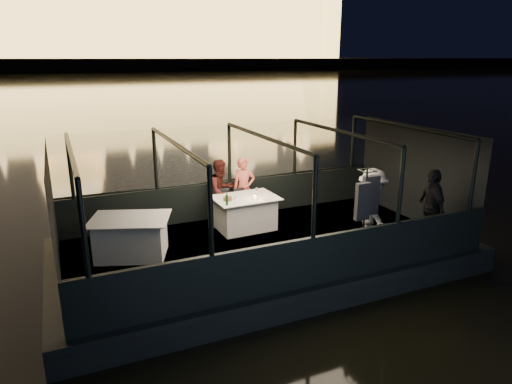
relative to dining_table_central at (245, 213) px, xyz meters
name	(u,v)px	position (x,y,z in m)	size (l,w,h in m)	color
river_water	(74,83)	(0.01, 79.00, -0.89)	(500.00, 500.00, 0.00)	black
boat_hull	(263,265)	(0.01, -1.00, -0.89)	(8.60, 4.40, 1.00)	black
boat_deck	(264,245)	(0.01, -1.00, -0.41)	(8.00, 4.00, 0.04)	black
gunwale_port	(230,198)	(0.01, 1.00, 0.06)	(8.00, 0.08, 0.90)	black
gunwale_starboard	(312,261)	(0.01, -3.00, 0.06)	(8.00, 0.08, 0.90)	black
cabin_glass_port	(229,153)	(0.01, 1.00, 1.21)	(8.00, 0.02, 1.40)	#99B2B2
cabin_glass_starboard	(315,198)	(0.01, -3.00, 1.21)	(8.00, 0.02, 1.40)	#99B2B2
cabin_roof_glass	(264,137)	(0.01, -1.00, 1.91)	(8.00, 4.00, 0.02)	#99B2B2
end_wall_fore	(53,219)	(-3.99, -1.00, 0.76)	(0.02, 4.00, 2.30)	black
end_wall_aft	(415,173)	(4.01, -1.00, 0.76)	(0.02, 4.00, 2.30)	black
canopy_ribs	(264,192)	(0.01, -1.00, 0.76)	(8.00, 4.00, 2.30)	black
embankment	(58,66)	(0.01, 209.00, 0.11)	(400.00, 140.00, 6.00)	#423D33
dining_table_central	(245,213)	(0.00, 0.00, 0.00)	(1.45, 1.05, 0.77)	white
dining_table_aft	(131,238)	(-2.66, -0.49, 0.00)	(1.51, 1.10, 0.80)	silver
chair_port_left	(224,207)	(-0.35, 0.45, 0.06)	(0.39, 0.39, 0.83)	black
chair_port_right	(243,204)	(0.12, 0.45, 0.06)	(0.37, 0.37, 0.80)	black
coat_stand	(364,216)	(1.45, -2.47, 0.51)	(0.51, 0.41, 1.85)	black
person_woman_coral	(244,189)	(0.26, 0.72, 0.36)	(0.55, 0.36, 1.51)	#DC6350
person_man_maroon	(221,191)	(-0.32, 0.72, 0.36)	(0.73, 0.57, 1.53)	#3A1310
passenger_stripe	(372,208)	(1.97, -2.03, 0.47)	(1.09, 0.62, 1.69)	silver
passenger_dark	(431,206)	(3.19, -2.42, 0.47)	(0.97, 0.41, 1.65)	black
wine_bottle	(227,199)	(-0.58, -0.38, 0.53)	(0.06, 0.06, 0.28)	#153914
bread_basket	(228,199)	(-0.45, -0.07, 0.42)	(0.20, 0.20, 0.08)	brown
amber_candle	(255,197)	(0.16, -0.20, 0.42)	(0.05, 0.05, 0.07)	yellow
plate_near	(266,198)	(0.39, -0.31, 0.39)	(0.25, 0.25, 0.02)	white
plate_far	(232,199)	(-0.33, 0.00, 0.39)	(0.24, 0.24, 0.02)	white
wine_glass_white	(235,199)	(-0.37, -0.33, 0.48)	(0.06, 0.06, 0.17)	silver
wine_glass_red	(257,192)	(0.28, -0.01, 0.48)	(0.06, 0.06, 0.19)	white
wine_glass_empty	(255,198)	(0.08, -0.40, 0.48)	(0.06, 0.06, 0.18)	white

